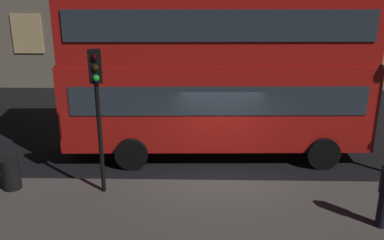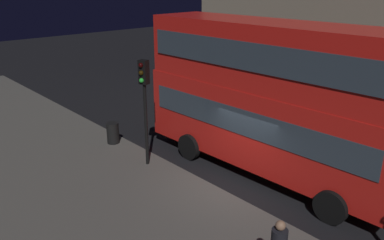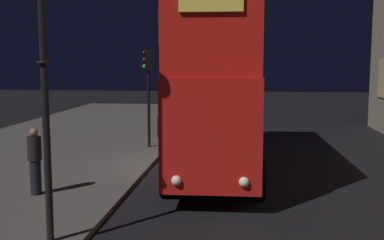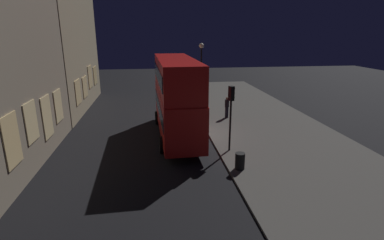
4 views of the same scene
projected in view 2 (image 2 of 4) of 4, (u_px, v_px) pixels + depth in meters
ground_plane at (234, 188)px, 13.34m from camera, size 80.00×80.00×0.00m
double_decker_bus at (268, 93)px, 13.48m from camera, size 9.90×2.94×5.43m
traffic_light_near_kerb at (144, 91)px, 13.84m from camera, size 0.38×0.40×3.97m
litter_bin at (113, 133)px, 16.57m from camera, size 0.52×0.52×0.90m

